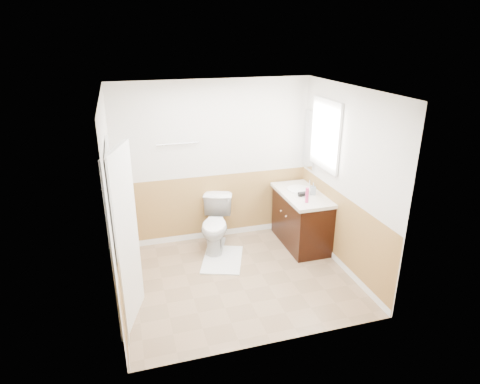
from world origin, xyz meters
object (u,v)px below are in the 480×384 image
object	(u,v)px
lotion_bottle	(307,195)
soap_dispenser	(313,189)
bath_mat	(222,259)
vanity_cabinet	(301,220)
toilet	(216,225)

from	to	relation	value
lotion_bottle	soap_dispenser	xyz separation A→B (m)	(0.22, 0.26, -0.02)
bath_mat	vanity_cabinet	distance (m)	1.37
toilet	vanity_cabinet	distance (m)	1.32
bath_mat	soap_dispenser	world-z (taller)	soap_dispenser
bath_mat	lotion_bottle	distance (m)	1.55
bath_mat	toilet	bearing A→B (deg)	90.00
bath_mat	soap_dispenser	size ratio (longest dim) A/B	4.48
lotion_bottle	soap_dispenser	bearing A→B (deg)	49.41
toilet	lotion_bottle	size ratio (longest dim) A/B	3.60
toilet	bath_mat	distance (m)	0.55
bath_mat	soap_dispenser	bearing A→B (deg)	2.83
bath_mat	lotion_bottle	xyz separation A→B (m)	(1.20, -0.19, 0.95)
lotion_bottle	vanity_cabinet	bearing A→B (deg)	73.81
toilet	vanity_cabinet	xyz separation A→B (m)	(1.30, -0.23, 0.00)
vanity_cabinet	lotion_bottle	distance (m)	0.66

